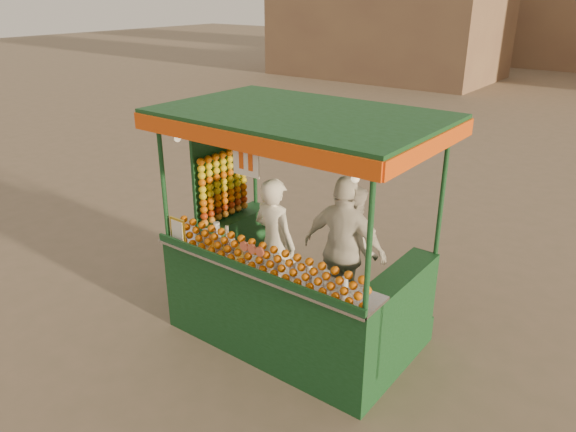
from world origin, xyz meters
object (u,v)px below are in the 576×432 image
Objects in this scene: vendor_middle at (352,249)px; vendor_left at (275,243)px; vendor_right at (344,249)px; juice_cart at (286,270)px.

vendor_left is at bearing 77.90° from vendor_middle.
vendor_middle is at bearing -143.33° from vendor_left.
vendor_middle is 0.23m from vendor_right.
juice_cart is 0.36m from vendor_left.
vendor_right is (0.55, 0.37, 0.29)m from juice_cart.
vendor_middle is 0.90× the size of vendor_right.
vendor_left is 0.85m from vendor_right.
vendor_left is (-0.25, 0.11, 0.23)m from juice_cart.
juice_cart reaches higher than vendor_left.
vendor_left is 0.91m from vendor_middle.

